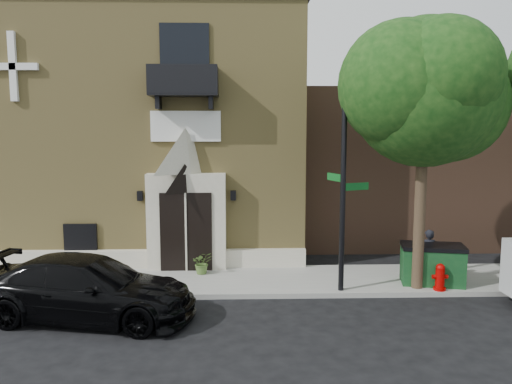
% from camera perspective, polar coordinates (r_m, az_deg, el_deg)
% --- Properties ---
extents(ground, '(120.00, 120.00, 0.00)m').
position_cam_1_polar(ground, '(14.51, -4.97, -12.15)').
color(ground, black).
rests_on(ground, ground).
extents(sidewalk, '(42.00, 3.00, 0.15)m').
position_cam_1_polar(sidewalk, '(15.89, -1.00, -10.11)').
color(sidewalk, gray).
rests_on(sidewalk, ground).
extents(church, '(12.20, 11.01, 9.30)m').
position_cam_1_polar(church, '(21.96, -11.77, 6.58)').
color(church, '#A8914F').
rests_on(church, ground).
extents(neighbour_building, '(18.00, 8.00, 6.40)m').
position_cam_1_polar(neighbour_building, '(25.33, 24.51, 2.89)').
color(neighbour_building, brown).
rests_on(neighbour_building, ground).
extents(street_tree_left, '(4.97, 4.38, 7.77)m').
position_cam_1_polar(street_tree_left, '(15.00, 18.96, 10.89)').
color(street_tree_left, '#38281C').
rests_on(street_tree_left, sidewalk).
extents(black_sedan, '(5.82, 3.20, 1.60)m').
position_cam_1_polar(black_sedan, '(13.52, -18.70, -10.39)').
color(black_sedan, black).
rests_on(black_sedan, ground).
extents(street_sign, '(1.12, 0.88, 5.84)m').
position_cam_1_polar(street_sign, '(14.38, 9.93, 0.25)').
color(street_sign, black).
rests_on(street_sign, sidewalk).
extents(fire_hydrant, '(0.45, 0.36, 0.79)m').
position_cam_1_polar(fire_hydrant, '(15.61, 20.28, -9.11)').
color(fire_hydrant, '#9C0201').
rests_on(fire_hydrant, sidewalk).
extents(dumpster, '(2.00, 1.39, 1.20)m').
position_cam_1_polar(dumpster, '(16.13, 19.49, -7.74)').
color(dumpster, '#0F391B').
rests_on(dumpster, sidewalk).
extents(planter, '(0.77, 0.70, 0.72)m').
position_cam_1_polar(planter, '(16.37, -6.16, -8.04)').
color(planter, '#517231').
rests_on(planter, sidewalk).
extents(pedestrian_near, '(0.58, 0.39, 1.56)m').
position_cam_1_polar(pedestrian_near, '(16.56, 19.04, -6.72)').
color(pedestrian_near, black).
rests_on(pedestrian_near, sidewalk).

